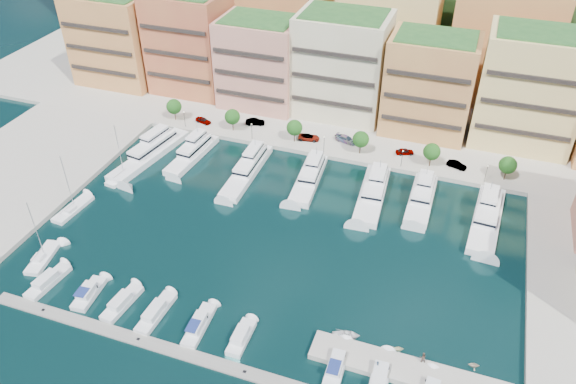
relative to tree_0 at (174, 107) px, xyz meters
name	(u,v)px	position (x,y,z in m)	size (l,w,h in m)	color
ground	(277,238)	(40.00, -33.50, -4.74)	(400.00, 400.00, 0.00)	black
north_quay	(355,99)	(40.00, 28.50, -4.74)	(220.00, 64.00, 2.00)	#9E998E
hillside	(389,38)	(40.00, 76.50, -4.74)	(240.00, 40.00, 58.00)	#193A17
south_pontoon	(190,356)	(37.00, -63.50, -4.74)	(72.00, 2.20, 0.35)	gray
finger_pier	(416,376)	(70.00, -55.50, -4.74)	(32.00, 5.00, 2.00)	#9E998E
apartment_0	(116,38)	(-26.00, 16.49, 8.57)	(22.00, 16.50, 24.80)	#CF8C4C
apartment_1	(190,42)	(-4.00, 18.49, 9.57)	(20.00, 16.50, 26.80)	#BF773F
apartment_2	(260,62)	(17.00, 16.49, 7.57)	(20.00, 15.50, 22.80)	tan
apartment_3	(342,65)	(38.00, 18.49, 9.07)	(22.00, 16.50, 25.80)	beige
apartment_4	(429,85)	(60.00, 16.49, 8.07)	(20.00, 15.50, 23.80)	tan
apartment_5	(530,89)	(82.00, 18.49, 9.57)	(22.00, 16.50, 26.80)	#DBC174
backblock_0	(191,6)	(-15.00, 40.50, 11.26)	(26.00, 18.00, 30.00)	beige
backblock_1	(284,17)	(15.00, 40.50, 11.26)	(26.00, 18.00, 30.00)	tan
backblock_2	(388,30)	(45.00, 40.50, 11.26)	(26.00, 18.00, 30.00)	#DBC174
backblock_3	(503,44)	(75.00, 40.50, 11.26)	(26.00, 18.00, 30.00)	#CF8C4C
tree_0	(174,107)	(0.00, 0.00, 0.00)	(3.80, 3.80, 5.65)	#473323
tree_1	(232,117)	(16.00, 0.00, 0.00)	(3.80, 3.80, 5.65)	#473323
tree_2	(294,128)	(32.00, 0.00, 0.00)	(3.80, 3.80, 5.65)	#473323
tree_3	(361,139)	(48.00, 0.00, 0.00)	(3.80, 3.80, 5.65)	#473323
tree_4	(432,152)	(64.00, 0.00, 0.00)	(3.80, 3.80, 5.65)	#473323
tree_5	(508,165)	(80.00, 0.00, 0.00)	(3.80, 3.80, 5.65)	#473323
lamppost_0	(184,117)	(4.00, -2.30, -0.92)	(0.30, 0.30, 4.20)	black
lamppost_1	(252,129)	(22.00, -2.30, -0.92)	(0.30, 0.30, 4.20)	black
lamppost_2	(324,142)	(40.00, -2.30, -0.92)	(0.30, 0.30, 4.20)	black
lamppost_3	(402,156)	(58.00, -2.30, -0.92)	(0.30, 0.30, 4.20)	black
lamppost_4	(487,171)	(76.00, -2.30, -0.92)	(0.30, 0.30, 4.20)	black
yacht_0	(152,151)	(2.25, -15.68, -3.53)	(8.27, 24.81, 7.30)	white
yacht_1	(193,153)	(11.54, -12.76, -3.65)	(5.59, 18.21, 7.30)	white
yacht_2	(248,168)	(26.09, -14.49, -3.53)	(4.59, 21.87, 7.30)	white
yacht_3	(310,176)	(39.97, -13.04, -3.53)	(5.81, 18.93, 7.30)	white
yacht_4	(373,192)	(54.24, -13.97, -3.65)	(6.33, 20.83, 7.30)	white
yacht_5	(422,196)	(64.17, -12.33, -3.53)	(4.76, 17.13, 7.30)	white
yacht_6	(487,215)	(77.35, -14.48, -3.53)	(6.30, 22.04, 7.30)	white
cruiser_0	(48,282)	(6.68, -58.10, -4.20)	(3.50, 9.15, 2.55)	silver
cruiser_1	(89,294)	(15.06, -58.10, -4.17)	(3.37, 7.81, 2.66)	silver
cruiser_2	(122,303)	(21.57, -58.09, -4.20)	(3.38, 8.73, 2.55)	silver
cruiser_3	(156,313)	(27.98, -58.10, -4.20)	(2.87, 9.28, 2.55)	silver
cruiser_4	(199,326)	(35.80, -58.12, -4.17)	(2.94, 9.10, 2.66)	silver
cruiser_5	(241,338)	(43.12, -58.08, -4.20)	(2.54, 7.23, 2.55)	silver
cruiser_7	(337,365)	(58.53, -58.12, -4.17)	(2.79, 9.06, 2.66)	silver
cruiser_8	(380,378)	(65.04, -58.10, -4.20)	(3.06, 9.30, 2.55)	silver
sailboat_1	(73,209)	(-2.20, -39.25, -4.43)	(3.62, 9.93, 13.20)	white
sailboat_0	(43,258)	(1.71, -53.26, -4.43)	(4.43, 9.19, 13.20)	white
sailboat_2	(123,176)	(0.71, -25.43, -4.43)	(3.83, 9.34, 13.20)	white
tender_0	(346,336)	(58.46, -52.17, -4.29)	(3.11, 4.36, 0.90)	silver
tender_3	(474,365)	(77.79, -51.12, -4.29)	(1.47, 1.71, 0.90)	#C7B598
tender_1	(398,349)	(66.63, -51.89, -4.30)	(1.47, 1.70, 0.89)	beige
car_0	(203,120)	(7.38, 0.92, -3.03)	(1.69, 4.20, 1.43)	gray
car_1	(255,122)	(20.06, 4.44, -2.96)	(1.65, 4.73, 1.56)	gray
car_2	(309,137)	(35.07, 1.82, -3.04)	(2.34, 5.08, 1.41)	gray
car_3	(346,139)	(43.71, 3.87, -2.97)	(2.17, 5.34, 1.55)	gray
car_4	(405,151)	(57.86, 3.11, -3.04)	(1.66, 4.14, 1.41)	gray
car_5	(457,165)	(69.73, 1.33, -3.03)	(1.52, 4.35, 1.43)	gray
person_0	(378,365)	(64.37, -57.09, -2.86)	(0.64, 0.42, 1.76)	#27384E
person_1	(423,357)	(70.38, -53.50, -2.78)	(0.93, 0.73, 1.92)	brown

